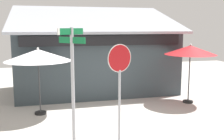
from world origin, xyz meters
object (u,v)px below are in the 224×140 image
patio_umbrella_ivory_left (38,56)px  patio_umbrella_crimson_center (190,50)px  street_sign_post (73,77)px  stop_sign (120,74)px

patio_umbrella_ivory_left → patio_umbrella_crimson_center: size_ratio=0.99×
street_sign_post → patio_umbrella_crimson_center: street_sign_post is taller
patio_umbrella_ivory_left → patio_umbrella_crimson_center: patio_umbrella_crimson_center is taller
patio_umbrella_crimson_center → street_sign_post: bearing=-148.1°
stop_sign → patio_umbrella_crimson_center: (4.00, 3.06, 0.32)m
street_sign_post → stop_sign: street_sign_post is taller
patio_umbrella_ivory_left → patio_umbrella_crimson_center: 6.25m
stop_sign → patio_umbrella_ivory_left: 3.79m
stop_sign → street_sign_post: bearing=-168.5°
street_sign_post → patio_umbrella_ivory_left: street_sign_post is taller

